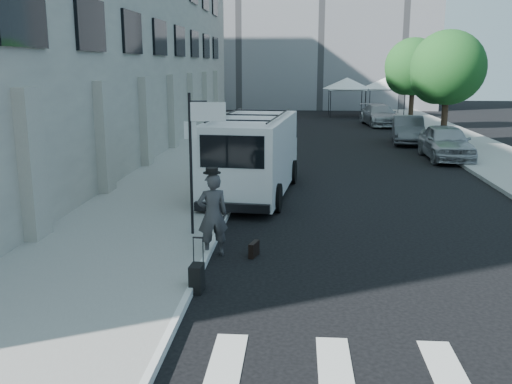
% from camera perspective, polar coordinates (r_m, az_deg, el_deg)
% --- Properties ---
extents(ground, '(120.00, 120.00, 0.00)m').
position_cam_1_polar(ground, '(11.27, 3.93, -9.89)').
color(ground, black).
rests_on(ground, ground).
extents(sidewalk_left, '(4.50, 48.00, 0.15)m').
position_cam_1_polar(sidewalk_left, '(27.08, -4.88, 3.64)').
color(sidewalk_left, gray).
rests_on(sidewalk_left, ground).
extents(sidewalk_right, '(4.00, 56.00, 0.15)m').
position_cam_1_polar(sidewalk_right, '(31.99, 20.57, 4.27)').
color(sidewalk_right, gray).
rests_on(sidewalk_right, ground).
extents(building_left, '(10.00, 44.00, 12.00)m').
position_cam_1_polar(building_left, '(30.69, -18.47, 15.22)').
color(building_left, gray).
rests_on(building_left, ground).
extents(sign_pole, '(1.03, 0.07, 3.50)m').
position_cam_1_polar(sign_pole, '(13.91, -5.65, 5.75)').
color(sign_pole, black).
rests_on(sign_pole, sidewalk_left).
extents(tree_near, '(3.80, 3.83, 6.03)m').
position_cam_1_polar(tree_near, '(31.47, 18.38, 11.45)').
color(tree_near, black).
rests_on(tree_near, ground).
extents(tree_far, '(3.80, 3.83, 6.03)m').
position_cam_1_polar(tree_far, '(40.26, 15.28, 11.78)').
color(tree_far, black).
rests_on(tree_far, ground).
extents(tent_left, '(4.00, 4.00, 3.20)m').
position_cam_1_polar(tent_left, '(48.60, 9.10, 10.66)').
color(tent_left, black).
rests_on(tent_left, ground).
extents(tent_right, '(4.00, 4.00, 3.20)m').
position_cam_1_polar(tent_right, '(49.46, 12.81, 10.54)').
color(tent_right, black).
rests_on(tent_right, ground).
extents(businessman, '(0.82, 0.68, 1.93)m').
position_cam_1_polar(businessman, '(12.99, -4.36, -2.30)').
color(businessman, '#39393B').
rests_on(businessman, ground).
extents(briefcase, '(0.23, 0.46, 0.34)m').
position_cam_1_polar(briefcase, '(13.12, -0.21, -5.75)').
color(briefcase, black).
rests_on(briefcase, ground).
extents(suitcase, '(0.26, 0.40, 1.06)m').
position_cam_1_polar(suitcase, '(11.18, -5.95, -8.55)').
color(suitcase, black).
rests_on(suitcase, ground).
extents(cargo_van, '(2.99, 7.15, 2.60)m').
position_cam_1_polar(cargo_van, '(19.13, -0.27, 3.73)').
color(cargo_van, white).
rests_on(cargo_van, ground).
extents(parked_car_a, '(1.94, 4.73, 1.61)m').
position_cam_1_polar(parked_car_a, '(27.69, 18.46, 4.76)').
color(parked_car_a, '#9B9EA3').
rests_on(parked_car_a, ground).
extents(parked_car_b, '(2.13, 4.70, 1.50)m').
position_cam_1_polar(parked_car_b, '(32.91, 14.96, 6.05)').
color(parked_car_b, '#56575D').
rests_on(parked_car_b, ground).
extents(parked_car_c, '(2.70, 5.34, 1.49)m').
position_cam_1_polar(parked_car_c, '(41.82, 12.26, 7.52)').
color(parked_car_c, '#999BA0').
rests_on(parked_car_c, ground).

